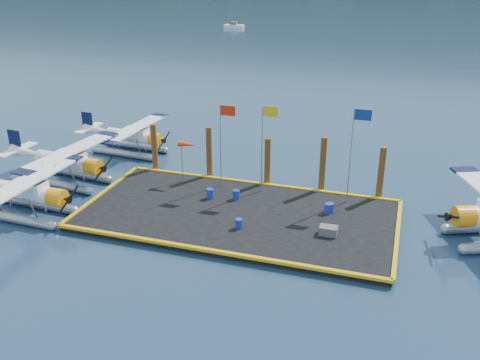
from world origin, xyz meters
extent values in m
plane|color=navy|center=(0.00, 0.00, 0.00)|extent=(4000.00, 4000.00, 0.00)
cube|color=black|center=(0.00, 0.00, 0.20)|extent=(20.00, 10.00, 0.40)
cylinder|color=#9397A0|center=(-13.61, -2.66, 0.31)|extent=(6.36, 0.83, 0.61)
cylinder|color=#9397A0|center=(-13.68, -4.91, 0.31)|extent=(6.36, 0.83, 0.61)
cylinder|color=white|center=(-13.44, -3.79, 1.69)|extent=(4.79, 1.29, 1.12)
cube|color=white|center=(-12.83, -3.81, 2.04)|extent=(2.29, 1.20, 0.92)
cube|color=black|center=(-12.52, -3.82, 2.25)|extent=(1.47, 1.12, 0.56)
cylinder|color=orange|center=(-10.78, -3.88, 1.69)|extent=(1.06, 1.22, 1.19)
cube|color=black|center=(-9.92, -3.91, 1.69)|extent=(0.14, 2.28, 1.15)
cube|color=white|center=(-12.83, -3.81, 2.56)|extent=(1.85, 9.25, 0.12)
cube|color=black|center=(-12.68, 0.58, 2.56)|extent=(1.56, 0.97, 0.13)
cylinder|color=#9397A0|center=(-14.16, 2.87, 0.31)|extent=(6.40, 1.36, 0.62)
cylinder|color=#9397A0|center=(-14.42, 0.62, 0.31)|extent=(6.40, 1.36, 0.62)
cylinder|color=white|center=(-14.09, 1.72, 1.70)|extent=(4.88, 1.68, 1.13)
cube|color=white|center=(-13.47, 1.65, 2.06)|extent=(2.38, 1.39, 0.92)
cube|color=black|center=(-13.17, 1.61, 2.26)|extent=(1.56, 1.24, 0.57)
cylinder|color=orange|center=(-11.43, 1.41, 1.70)|extent=(1.16, 1.30, 1.19)
cube|color=black|center=(-10.56, 1.31, 1.70)|extent=(0.33, 2.28, 1.15)
cube|color=white|center=(-13.47, 1.65, 2.57)|extent=(2.62, 9.37, 0.12)
cube|color=black|center=(-12.95, 6.04, 2.57)|extent=(1.64, 1.10, 0.13)
cube|color=black|center=(-13.99, -2.74, 2.57)|extent=(1.64, 1.10, 0.13)
cube|color=black|center=(-18.78, 2.28, 2.62)|extent=(1.14, 0.26, 1.75)
cube|color=white|center=(-18.68, 2.27, 1.95)|extent=(1.33, 3.58, 0.10)
cylinder|color=#9397A0|center=(-12.61, 9.94, 0.28)|extent=(5.84, 0.98, 0.56)
cylinder|color=#9397A0|center=(-12.76, 7.88, 0.28)|extent=(5.84, 0.98, 0.56)
cylinder|color=white|center=(-12.50, 8.90, 1.55)|extent=(4.43, 1.34, 1.03)
cube|color=white|center=(-11.94, 8.86, 1.88)|extent=(2.13, 1.18, 0.84)
cube|color=black|center=(-11.66, 8.84, 2.06)|extent=(1.38, 1.08, 0.52)
cylinder|color=orange|center=(-10.07, 8.72, 1.55)|extent=(1.01, 1.15, 1.09)
cube|color=black|center=(-9.27, 8.67, 1.55)|extent=(0.21, 2.09, 1.05)
cube|color=white|center=(-11.94, 8.86, 2.35)|extent=(2.01, 8.53, 0.11)
cube|color=black|center=(-11.65, 12.88, 2.35)|extent=(1.46, 0.94, 0.12)
cube|color=black|center=(-12.23, 4.83, 2.35)|extent=(1.46, 0.94, 0.12)
cube|color=black|center=(-16.81, 9.20, 2.39)|extent=(1.04, 0.19, 1.60)
cube|color=white|center=(-16.71, 9.20, 1.78)|extent=(1.07, 3.24, 0.09)
cylinder|color=orange|center=(13.54, 0.93, 1.80)|extent=(1.49, 1.59, 1.27)
cube|color=black|center=(12.68, 0.58, 1.80)|extent=(0.98, 2.28, 1.23)
cube|color=black|center=(13.78, 6.10, 2.73)|extent=(1.89, 1.53, 0.14)
cylinder|color=#1B2E97|center=(-2.53, 1.59, 0.74)|extent=(0.48, 0.48, 0.68)
cylinder|color=#1B2E97|center=(5.57, 1.77, 0.73)|extent=(0.47, 0.47, 0.66)
cylinder|color=#1B2E97|center=(0.69, -1.95, 0.71)|extent=(0.44, 0.44, 0.62)
cylinder|color=#1B2E97|center=(5.67, 1.87, 0.73)|extent=(0.47, 0.47, 0.66)
cylinder|color=#1B2E97|center=(-0.76, 1.97, 0.73)|extent=(0.47, 0.47, 0.66)
cube|color=#525357|center=(6.04, -1.09, 0.67)|extent=(1.06, 0.71, 0.53)
cylinder|color=gray|center=(-2.50, 3.80, 3.40)|extent=(0.08, 0.08, 6.00)
cube|color=red|center=(-1.95, 3.80, 6.05)|extent=(1.10, 0.03, 0.70)
cylinder|color=gray|center=(0.50, 3.80, 3.50)|extent=(0.08, 0.08, 6.20)
cube|color=gold|center=(1.05, 3.80, 6.25)|extent=(1.10, 0.03, 0.70)
cylinder|color=gray|center=(6.50, 3.80, 3.65)|extent=(0.08, 0.08, 6.50)
cube|color=navy|center=(7.05, 3.80, 6.55)|extent=(1.10, 0.03, 0.70)
cylinder|color=gray|center=(-5.50, 3.80, 1.90)|extent=(0.07, 0.07, 3.00)
cone|color=#F63B0D|center=(-5.00, 3.80, 3.30)|extent=(1.40, 0.44, 0.44)
cylinder|color=#4B2D15|center=(-8.50, 5.40, 2.00)|extent=(0.44, 0.44, 4.00)
cylinder|color=#4B2D15|center=(-4.00, 5.40, 2.10)|extent=(0.44, 0.44, 4.20)
cylinder|color=#4B2D15|center=(0.50, 5.40, 1.90)|extent=(0.44, 0.44, 3.80)
cylinder|color=#4B2D15|center=(4.50, 5.40, 2.15)|extent=(0.44, 0.44, 4.30)
cylinder|color=#4B2D15|center=(8.50, 5.40, 2.00)|extent=(0.44, 0.44, 4.00)
camera|label=1|loc=(9.55, -29.51, 16.00)|focal=40.00mm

